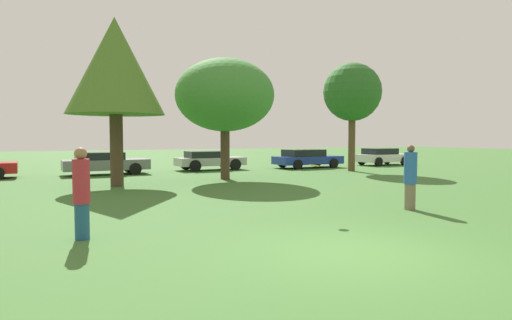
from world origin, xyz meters
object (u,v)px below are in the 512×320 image
person_thrower (82,193)px  parked_car_grey (105,163)px  person_catcher (410,177)px  frisbee (314,166)px  parked_car_blue (307,158)px  parked_car_white (382,156)px  tree_3 (352,93)px  tree_1 (115,67)px  tree_2 (225,95)px  parked_car_silver (209,160)px

person_thrower → parked_car_grey: 15.23m
person_catcher → frisbee: 3.13m
frisbee → parked_car_blue: bearing=59.6°
parked_car_white → tree_3: bearing=-149.8°
tree_3 → tree_1: bearing=-170.2°
person_catcher → tree_2: size_ratio=0.32×
parked_car_white → tree_1: bearing=-166.1°
person_thrower → person_catcher: size_ratio=1.01×
person_thrower → tree_2: size_ratio=0.32×
parked_car_grey → parked_car_silver: 6.07m
person_thrower → parked_car_grey: bearing=83.0°
tree_2 → parked_car_silver: 6.61m
frisbee → parked_car_grey: bearing=103.3°
tree_3 → parked_car_grey: 14.35m
parked_car_blue → parked_car_white: (6.19, 0.07, 0.00)m
tree_2 → person_catcher: bearing=-80.6°
person_catcher → parked_car_grey: 16.50m
person_catcher → parked_car_silver: person_catcher is taller
tree_2 → tree_3: tree_3 is taller
tree_1 → tree_2: (5.02, 0.83, -0.88)m
frisbee → parked_car_grey: 15.51m
person_thrower → tree_3: (15.17, 11.70, 3.62)m
tree_1 → parked_car_silver: size_ratio=1.64×
parked_car_grey → tree_3: bearing=-17.5°
person_thrower → tree_3: size_ratio=0.29×
frisbee → parked_car_blue: frisbee is taller
person_catcher → parked_car_grey: (-6.67, 15.09, -0.27)m
tree_1 → parked_car_blue: size_ratio=1.52×
tree_3 → parked_car_silver: bearing=150.6°
parked_car_silver → frisbee: bearing=-102.0°
parked_car_silver → parked_car_white: (12.50, -0.75, 0.01)m
person_catcher → tree_2: 10.77m
person_thrower → parked_car_silver: bearing=63.5°
tree_2 → person_thrower: bearing=-123.5°
tree_1 → parked_car_silver: (6.07, 6.45, -4.21)m
person_thrower → tree_3: 19.50m
tree_3 → parked_car_grey: size_ratio=1.42×
frisbee → tree_2: tree_2 is taller
tree_1 → parked_car_blue: tree_1 is taller
parked_car_white → parked_car_silver: bearing=173.4°
parked_car_blue → parked_car_white: 6.19m
tree_1 → tree_3: tree_1 is taller
tree_3 → parked_car_blue: tree_3 is taller
person_thrower → parked_car_blue: size_ratio=0.40×
tree_1 → frisbee: bearing=-68.9°
tree_1 → parked_car_silver: tree_1 is taller
frisbee → parked_car_silver: frisbee is taller
person_catcher → tree_2: tree_2 is taller
tree_2 → parked_car_silver: tree_2 is taller
tree_1 → parked_car_grey: 7.10m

